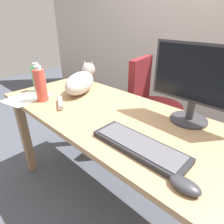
% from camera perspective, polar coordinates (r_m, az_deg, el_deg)
% --- Properties ---
extents(ground_plane, '(8.00, 8.00, 0.00)m').
position_cam_1_polar(ground_plane, '(1.63, -0.95, -23.41)').
color(ground_plane, '#474C56').
extents(back_wall, '(6.00, 0.04, 2.60)m').
position_cam_1_polar(back_wall, '(2.40, 28.67, 24.83)').
color(back_wall, beige).
rests_on(back_wall, ground_plane).
extents(desk, '(1.55, 0.67, 0.73)m').
position_cam_1_polar(desk, '(1.22, -1.16, -4.15)').
color(desk, tan).
rests_on(desk, ground_plane).
extents(office_chair, '(0.49, 0.48, 0.94)m').
position_cam_1_polar(office_chair, '(1.84, 11.58, -1.28)').
color(office_chair, black).
rests_on(office_chair, ground_plane).
extents(monitor, '(0.48, 0.20, 0.42)m').
position_cam_1_polar(monitor, '(1.07, 23.79, 8.28)').
color(monitor, '#333338').
rests_on(monitor, desk).
extents(keyboard, '(0.44, 0.15, 0.03)m').
position_cam_1_polar(keyboard, '(0.86, 8.09, -9.90)').
color(keyboard, '#232328').
rests_on(keyboard, desk).
extents(cat, '(0.36, 0.54, 0.20)m').
position_cam_1_polar(cat, '(1.49, -9.30, 9.06)').
color(cat, '#B2ADA8').
rests_on(cat, desk).
extents(computer_mouse, '(0.11, 0.06, 0.04)m').
position_cam_1_polar(computer_mouse, '(0.72, 20.92, -19.74)').
color(computer_mouse, '#333338').
rests_on(computer_mouse, desk).
extents(paper_sheet, '(0.27, 0.33, 0.00)m').
position_cam_1_polar(paper_sheet, '(1.51, -23.97, 3.99)').
color(paper_sheet, white).
rests_on(paper_sheet, desk).
extents(water_bottle, '(0.08, 0.08, 0.22)m').
position_cam_1_polar(water_bottle, '(1.58, -21.25, 9.27)').
color(water_bottle, green).
rests_on(water_bottle, desk).
extents(spray_bottle, '(0.08, 0.08, 0.24)m').
position_cam_1_polar(spray_bottle, '(1.38, -20.55, 7.56)').
color(spray_bottle, '#D84C3D').
rests_on(spray_bottle, desk).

